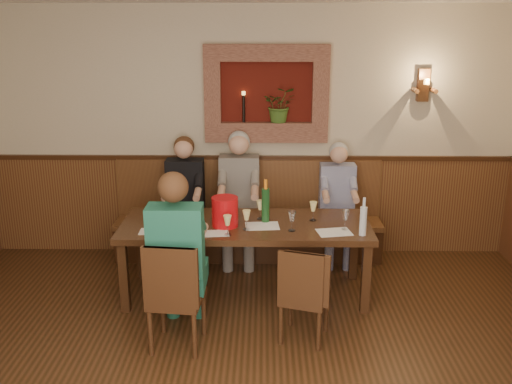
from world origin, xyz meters
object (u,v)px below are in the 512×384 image
(bench, at_px, (248,229))
(person_bench_right, at_px, (337,214))
(chair_near_left, at_px, (177,316))
(person_chair_front, at_px, (179,269))
(spittoon_bucket, at_px, (225,212))
(dining_table, at_px, (246,230))
(person_bench_mid, at_px, (239,209))
(wine_bottle_green_a, at_px, (266,204))
(water_bottle, at_px, (363,220))
(chair_near_right, at_px, (304,312))
(person_bench_left, at_px, (185,211))
(wine_bottle_green_b, at_px, (169,204))

(bench, bearing_deg, person_bench_right, -5.93)
(chair_near_left, bearing_deg, person_chair_front, 95.39)
(chair_near_left, distance_m, spittoon_bucket, 1.13)
(dining_table, height_order, person_bench_mid, person_bench_mid)
(wine_bottle_green_a, relative_size, water_bottle, 1.19)
(person_bench_mid, distance_m, wine_bottle_green_a, 0.90)
(dining_table, relative_size, chair_near_right, 2.80)
(dining_table, bearing_deg, person_bench_left, 129.98)
(chair_near_left, xyz_separation_m, wine_bottle_green_a, (0.74, 1.01, 0.65))
(bench, distance_m, wine_bottle_green_b, 1.28)
(person_bench_left, xyz_separation_m, person_chair_front, (0.16, -1.61, 0.04))
(bench, bearing_deg, water_bottle, -49.02)
(chair_near_right, relative_size, water_bottle, 2.40)
(spittoon_bucket, bearing_deg, water_bottle, -9.92)
(chair_near_right, xyz_separation_m, person_bench_left, (-1.22, 1.67, 0.33))
(wine_bottle_green_a, xyz_separation_m, water_bottle, (0.89, -0.35, -0.03))
(chair_near_left, relative_size, person_bench_right, 0.71)
(bench, relative_size, person_chair_front, 2.00)
(person_chair_front, height_order, spittoon_bucket, person_chair_front)
(person_bench_left, distance_m, person_bench_mid, 0.60)
(dining_table, xyz_separation_m, person_chair_front, (-0.54, -0.78, -0.05))
(chair_near_right, bearing_deg, wine_bottle_green_b, 161.02)
(spittoon_bucket, bearing_deg, chair_near_right, -46.73)
(bench, distance_m, water_bottle, 1.74)
(dining_table, height_order, person_bench_right, person_bench_right)
(person_bench_left, distance_m, wine_bottle_green_b, 0.82)
(chair_near_left, height_order, person_bench_mid, person_bench_mid)
(chair_near_right, relative_size, wine_bottle_green_a, 2.02)
(wine_bottle_green_a, bearing_deg, spittoon_bucket, -162.28)
(person_bench_right, distance_m, spittoon_bucket, 1.54)
(spittoon_bucket, distance_m, wine_bottle_green_b, 0.58)
(chair_near_left, bearing_deg, wine_bottle_green_a, 59.91)
(person_chair_front, xyz_separation_m, wine_bottle_green_b, (-0.21, 0.86, 0.28))
(chair_near_right, bearing_deg, spittoon_bucket, 150.26)
(wine_bottle_green_b, bearing_deg, dining_table, -6.74)
(person_bench_mid, xyz_separation_m, spittoon_bucket, (-0.09, -0.91, 0.28))
(person_bench_left, bearing_deg, spittoon_bucket, -60.84)
(dining_table, distance_m, person_bench_mid, 0.84)
(chair_near_left, height_order, person_bench_left, person_bench_left)
(person_chair_front, bearing_deg, dining_table, 55.06)
(person_bench_right, relative_size, person_chair_front, 0.90)
(chair_near_left, distance_m, chair_near_right, 1.07)
(chair_near_left, bearing_deg, person_bench_right, 55.54)
(wine_bottle_green_a, relative_size, wine_bottle_green_b, 1.10)
(person_bench_right, bearing_deg, wine_bottle_green_b, -156.68)
(spittoon_bucket, bearing_deg, person_chair_front, -116.46)
(person_bench_left, xyz_separation_m, person_bench_right, (1.70, 0.00, -0.03))
(bench, height_order, spittoon_bucket, bench)
(dining_table, bearing_deg, person_bench_right, 40.21)
(wine_bottle_green_a, distance_m, wine_bottle_green_b, 0.94)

